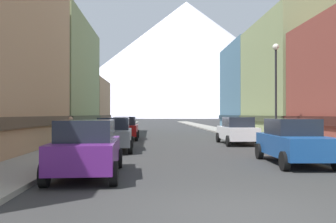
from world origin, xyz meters
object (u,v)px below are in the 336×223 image
car_right_1 (237,131)px  pedestrian_0 (71,133)px  car_left_1 (114,134)px  car_left_2 (125,128)px  streetlamp_right (276,79)px  car_left_0 (87,148)px  potted_plant_0 (281,135)px  car_right_0 (293,141)px

car_right_1 → pedestrian_0: bearing=-163.7°
car_left_1 → car_right_1: (7.60, 3.63, 0.00)m
car_left_2 → streetlamp_right: bearing=-39.8°
car_left_0 → car_right_1: size_ratio=1.02×
pedestrian_0 → streetlamp_right: streetlamp_right is taller
car_left_0 → potted_plant_0: bearing=49.0°
car_left_1 → car_right_0: size_ratio=1.00×
pedestrian_0 → streetlamp_right: bearing=0.4°
car_left_1 → streetlamp_right: bearing=4.8°
car_left_0 → streetlamp_right: bearing=43.7°
car_left_1 → potted_plant_0: 11.70m
car_left_0 → streetlamp_right: size_ratio=0.76×
car_right_1 → pedestrian_0: pedestrian_0 is taller
car_left_0 → car_left_1: bearing=90.0°
car_left_2 → potted_plant_0: (10.80, -3.91, -0.35)m
potted_plant_0 → streetlamp_right: streetlamp_right is taller
potted_plant_0 → car_right_1: bearing=-165.2°
car_left_1 → car_left_2: same height
car_left_1 → car_right_1: 8.42m
car_left_1 → pedestrian_0: bearing=164.4°
potted_plant_0 → streetlamp_right: 5.32m
car_left_2 → car_right_1: (7.60, -4.76, 0.00)m
car_left_1 → car_right_0: same height
car_right_1 → potted_plant_0: size_ratio=5.78×
car_right_1 → potted_plant_0: bearing=14.8°
car_right_1 → potted_plant_0: 3.33m
car_right_1 → car_left_1: bearing=-154.5°
car_left_0 → car_left_1: (-0.01, 7.97, 0.00)m
car_left_1 → streetlamp_right: size_ratio=0.76×
car_left_1 → car_right_0: 9.39m
pedestrian_0 → car_left_1: bearing=-15.6°
potted_plant_0 → pedestrian_0: bearing=-164.0°
car_left_2 → pedestrian_0: 8.08m
streetlamp_right → car_right_1: bearing=118.4°
car_right_1 → streetlamp_right: streetlamp_right is taller
car_left_0 → pedestrian_0: (-2.45, 8.65, 0.03)m
streetlamp_right → pedestrian_0: bearing=-179.6°
car_left_1 → streetlamp_right: (9.15, 0.76, 3.09)m
car_right_0 → potted_plant_0: bearing=72.2°
potted_plant_0 → streetlamp_right: bearing=-114.0°
car_left_0 → pedestrian_0: bearing=105.8°
car_left_0 → streetlamp_right: 13.01m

